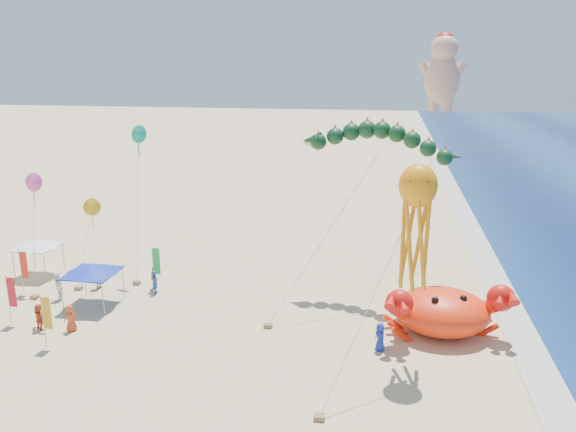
% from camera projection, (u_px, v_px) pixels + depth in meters
% --- Properties ---
extents(ground, '(320.00, 320.00, 0.00)m').
position_uv_depth(ground, '(315.00, 331.00, 33.37)').
color(ground, '#D1B784').
rests_on(ground, ground).
extents(foam_strip, '(320.00, 320.00, 0.00)m').
position_uv_depth(foam_strip, '(528.00, 349.00, 31.35)').
color(foam_strip, silver).
rests_on(foam_strip, ground).
extents(crab_inflatable, '(7.55, 6.03, 3.31)m').
position_uv_depth(crab_inflatable, '(442.00, 310.00, 32.80)').
color(crab_inflatable, '#FE310D').
rests_on(crab_inflatable, ground).
extents(dragon_kite, '(11.27, 8.42, 11.43)m').
position_uv_depth(dragon_kite, '(377.00, 145.00, 36.21)').
color(dragon_kite, '#0D3218').
rests_on(dragon_kite, ground).
extents(cherub_kite, '(3.27, 8.91, 17.42)m').
position_uv_depth(cherub_kite, '(443.00, 70.00, 38.25)').
color(cherub_kite, '#E8AA8E').
rests_on(cherub_kite, ground).
extents(octopus_kite, '(5.23, 7.10, 10.69)m').
position_uv_depth(octopus_kite, '(416.00, 217.00, 28.08)').
color(octopus_kite, orange).
rests_on(octopus_kite, ground).
extents(canopy_blue, '(3.37, 3.37, 2.71)m').
position_uv_depth(canopy_blue, '(92.00, 270.00, 36.39)').
color(canopy_blue, gray).
rests_on(canopy_blue, ground).
extents(canopy_white, '(2.99, 2.99, 2.71)m').
position_uv_depth(canopy_white, '(37.00, 244.00, 41.55)').
color(canopy_white, gray).
rests_on(canopy_white, ground).
extents(feather_flags, '(9.16, 9.04, 3.20)m').
position_uv_depth(feather_flags, '(62.00, 282.00, 35.54)').
color(feather_flags, gray).
rests_on(feather_flags, ground).
extents(beachgoers, '(26.19, 8.27, 1.87)m').
position_uv_depth(beachgoers, '(133.00, 299.00, 35.94)').
color(beachgoers, '#C4461F').
rests_on(beachgoers, ground).
extents(small_kites, '(7.61, 7.07, 11.21)m').
position_uv_depth(small_kites, '(88.00, 187.00, 39.63)').
color(small_kites, gold).
rests_on(small_kites, ground).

